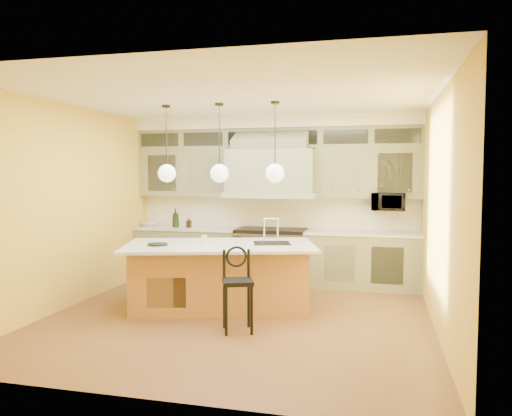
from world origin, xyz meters
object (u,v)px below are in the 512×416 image
(range, at_px, (271,256))
(kitchen_island, at_px, (220,275))
(microwave, at_px, (388,202))
(counter_stool, at_px, (237,284))

(range, relative_size, kitchen_island, 0.41)
(range, xyz_separation_m, microwave, (1.95, 0.11, 0.96))
(kitchen_island, relative_size, counter_stool, 2.87)
(range, relative_size, microwave, 2.21)
(counter_stool, xyz_separation_m, microwave, (1.80, 2.78, 0.87))
(range, distance_m, counter_stool, 2.68)
(range, relative_size, counter_stool, 1.17)
(kitchen_island, distance_m, counter_stool, 1.12)
(range, height_order, kitchen_island, kitchen_island)
(microwave, bearing_deg, range, -176.88)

